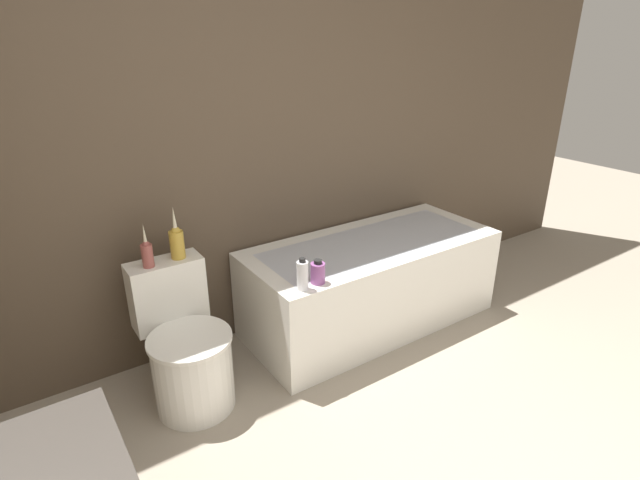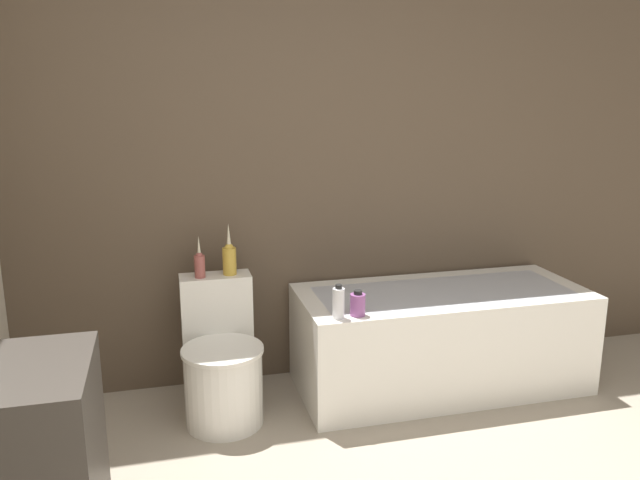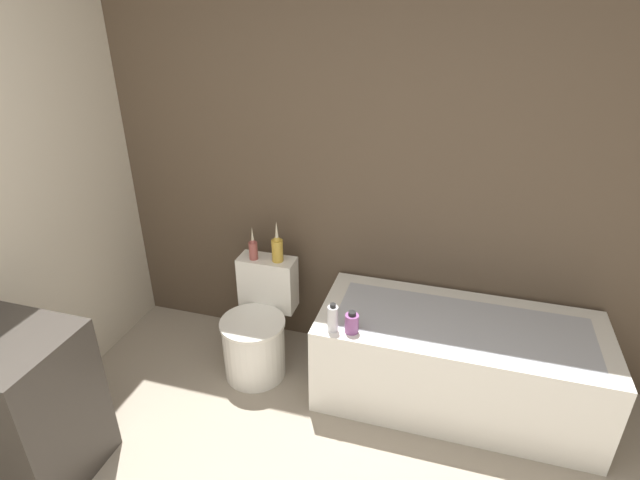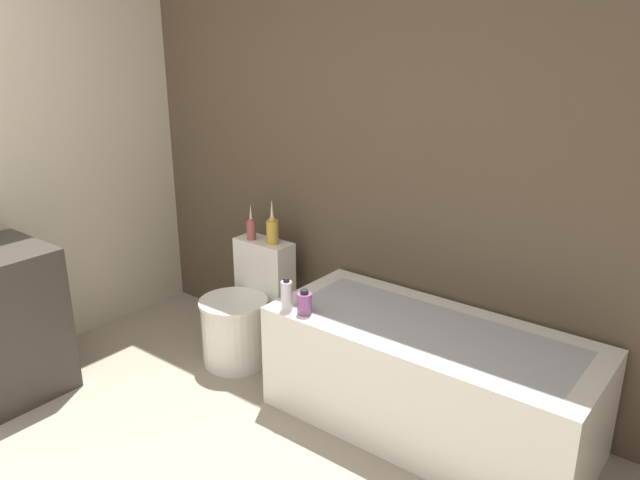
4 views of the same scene
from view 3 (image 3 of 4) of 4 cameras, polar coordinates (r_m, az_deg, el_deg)
The scene contains 8 objects.
wall_back_tiled at distance 3.02m, azimuth 3.41°, elevation 8.82°, with size 6.40×0.06×2.60m.
bathtub at distance 3.10m, azimuth 15.28°, elevation -13.23°, with size 1.59×0.68×0.56m.
toilet at distance 3.25m, azimuth -7.12°, elevation -10.20°, with size 0.41×0.56×0.70m.
vanity_counter at distance 2.92m, azimuth -30.64°, elevation -16.29°, with size 0.56×0.51×0.82m.
vase_gold at distance 3.16m, azimuth -7.65°, elevation -0.96°, with size 0.06×0.06×0.22m.
vase_silver at distance 3.11m, azimuth -4.91°, elevation -0.89°, with size 0.07×0.07×0.27m.
shampoo_bottle_tall at distance 2.72m, azimuth 1.46°, elevation -8.93°, with size 0.06×0.06×0.17m.
shampoo_bottle_short at distance 2.73m, azimuth 3.65°, elevation -9.43°, with size 0.07×0.07×0.13m.
Camera 3 is at (0.64, -0.55, 2.22)m, focal length 28.00 mm.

